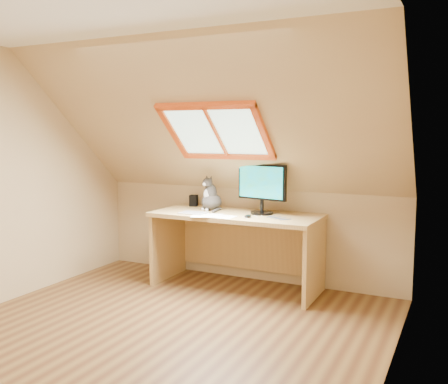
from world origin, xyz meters
The scene contains 10 objects.
ground centered at (0.00, 0.00, 0.00)m, with size 3.50×3.50×0.00m, color brown.
room_shell centered at (0.00, -0.09, 1.43)m, with size 3.52×3.52×2.41m.
desk centered at (0.06, 1.45, 0.55)m, with size 1.72×0.75×0.79m.
monitor centered at (0.31, 1.45, 1.08)m, with size 0.55×0.23×0.51m.
cat centered at (-0.28, 1.45, 0.92)m, with size 0.28×0.30×0.38m.
desk_speaker centered at (-0.59, 1.63, 0.85)m, with size 0.09×0.09×0.12m, color black.
graphics_tablet centered at (-0.33, 1.17, 0.79)m, with size 0.27×0.19×0.01m, color #B2B2B7.
mouse centered at (0.27, 1.18, 0.80)m, with size 0.06×0.10×0.03m, color black.
papers centered at (-0.10, 1.12, 0.79)m, with size 0.35×0.30×0.01m.
cables centered at (0.45, 1.26, 0.79)m, with size 0.51×0.26×0.01m.
Camera 1 is at (2.16, -3.22, 1.61)m, focal length 40.00 mm.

